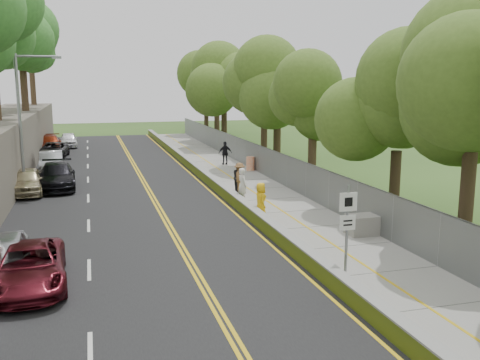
{
  "coord_description": "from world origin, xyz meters",
  "views": [
    {
      "loc": [
        -6.96,
        -18.39,
        6.45
      ],
      "look_at": [
        0.5,
        8.0,
        1.4
      ],
      "focal_mm": 40.0,
      "sensor_mm": 36.0,
      "label": 1
    }
  ],
  "objects_px": {
    "painter_0": "(261,200)",
    "car_0": "(2,258)",
    "construction_barrel": "(250,164)",
    "concrete_block": "(362,225)",
    "car_2": "(29,267)",
    "person_far": "(225,153)",
    "streetlight": "(24,114)",
    "signpost": "(347,221)"
  },
  "relations": [
    {
      "from": "painter_0",
      "to": "car_0",
      "type": "bearing_deg",
      "value": 120.25
    },
    {
      "from": "construction_barrel",
      "to": "concrete_block",
      "type": "distance_m",
      "value": 17.31
    },
    {
      "from": "car_2",
      "to": "person_far",
      "type": "xyz_separation_m",
      "value": [
        12.22,
        22.99,
        0.25
      ]
    },
    {
      "from": "streetlight",
      "to": "concrete_block",
      "type": "distance_m",
      "value": 19.68
    },
    {
      "from": "construction_barrel",
      "to": "car_2",
      "type": "bearing_deg",
      "value": -123.93
    },
    {
      "from": "streetlight",
      "to": "painter_0",
      "type": "xyz_separation_m",
      "value": [
        11.21,
        -8.74,
        -3.75
      ]
    },
    {
      "from": "concrete_block",
      "to": "person_far",
      "type": "distance_m",
      "value": 20.56
    },
    {
      "from": "streetlight",
      "to": "car_2",
      "type": "xyz_separation_m",
      "value": [
        1.46,
        -15.12,
        -3.93
      ]
    },
    {
      "from": "streetlight",
      "to": "signpost",
      "type": "distance_m",
      "value": 20.72
    },
    {
      "from": "signpost",
      "to": "painter_0",
      "type": "bearing_deg",
      "value": 92.08
    },
    {
      "from": "concrete_block",
      "to": "car_0",
      "type": "distance_m",
      "value": 14.0
    },
    {
      "from": "construction_barrel",
      "to": "signpost",
      "type": "bearing_deg",
      "value": -98.53
    },
    {
      "from": "streetlight",
      "to": "concrete_block",
      "type": "height_order",
      "value": "streetlight"
    },
    {
      "from": "car_2",
      "to": "person_far",
      "type": "height_order",
      "value": "person_far"
    },
    {
      "from": "car_2",
      "to": "car_0",
      "type": "bearing_deg",
      "value": 133.09
    },
    {
      "from": "streetlight",
      "to": "painter_0",
      "type": "height_order",
      "value": "streetlight"
    },
    {
      "from": "streetlight",
      "to": "painter_0",
      "type": "relative_size",
      "value": 4.73
    },
    {
      "from": "car_2",
      "to": "person_far",
      "type": "distance_m",
      "value": 26.04
    },
    {
      "from": "concrete_block",
      "to": "car_0",
      "type": "relative_size",
      "value": 0.28
    },
    {
      "from": "signpost",
      "to": "concrete_block",
      "type": "bearing_deg",
      "value": 55.8
    },
    {
      "from": "streetlight",
      "to": "construction_barrel",
      "type": "relative_size",
      "value": 8.0
    },
    {
      "from": "streetlight",
      "to": "person_far",
      "type": "xyz_separation_m",
      "value": [
        13.68,
        7.88,
        -3.68
      ]
    },
    {
      "from": "signpost",
      "to": "person_far",
      "type": "bearing_deg",
      "value": 85.03
    },
    {
      "from": "car_2",
      "to": "person_far",
      "type": "bearing_deg",
      "value": 58.87
    },
    {
      "from": "painter_0",
      "to": "person_far",
      "type": "xyz_separation_m",
      "value": [
        2.47,
        16.62,
        0.06
      ]
    },
    {
      "from": "car_0",
      "to": "streetlight",
      "type": "bearing_deg",
      "value": 88.74
    },
    {
      "from": "construction_barrel",
      "to": "concrete_block",
      "type": "xyz_separation_m",
      "value": [
        -0.29,
        -17.31,
        -0.08
      ]
    },
    {
      "from": "signpost",
      "to": "construction_barrel",
      "type": "height_order",
      "value": "signpost"
    },
    {
      "from": "construction_barrel",
      "to": "car_2",
      "type": "height_order",
      "value": "car_2"
    },
    {
      "from": "signpost",
      "to": "car_2",
      "type": "distance_m",
      "value": 10.3
    },
    {
      "from": "signpost",
      "to": "car_2",
      "type": "relative_size",
      "value": 0.64
    },
    {
      "from": "construction_barrel",
      "to": "streetlight",
      "type": "bearing_deg",
      "value": -162.52
    },
    {
      "from": "signpost",
      "to": "car_0",
      "type": "bearing_deg",
      "value": 165.87
    },
    {
      "from": "painter_0",
      "to": "person_far",
      "type": "distance_m",
      "value": 16.8
    },
    {
      "from": "streetlight",
      "to": "car_0",
      "type": "distance_m",
      "value": 14.78
    },
    {
      "from": "painter_0",
      "to": "construction_barrel",
      "type": "bearing_deg",
      "value": -11.99
    },
    {
      "from": "streetlight",
      "to": "person_far",
      "type": "height_order",
      "value": "streetlight"
    },
    {
      "from": "construction_barrel",
      "to": "painter_0",
      "type": "xyz_separation_m",
      "value": [
        -3.55,
        -13.39,
        0.34
      ]
    },
    {
      "from": "construction_barrel",
      "to": "car_2",
      "type": "xyz_separation_m",
      "value": [
        -13.3,
        -19.77,
        0.16
      ]
    },
    {
      "from": "signpost",
      "to": "person_far",
      "type": "distance_m",
      "value": 25.01
    },
    {
      "from": "person_far",
      "to": "concrete_block",
      "type": "bearing_deg",
      "value": 91.05
    },
    {
      "from": "signpost",
      "to": "person_far",
      "type": "relative_size",
      "value": 1.71
    }
  ]
}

